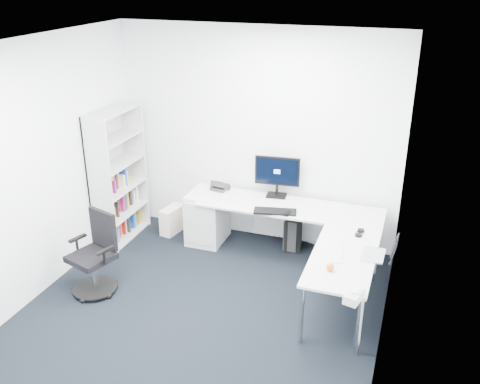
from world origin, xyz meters
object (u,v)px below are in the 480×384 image
(bookshelf, at_px, (118,176))
(task_chair, at_px, (91,255))
(monitor, at_px, (277,176))
(l_desk, at_px, (282,242))
(laptop, at_px, (374,246))

(bookshelf, relative_size, task_chair, 1.89)
(monitor, bearing_deg, l_desk, -73.31)
(l_desk, xyz_separation_m, bookshelf, (-2.17, 0.05, 0.53))
(l_desk, distance_m, bookshelf, 2.24)
(l_desk, height_order, monitor, monitor)
(l_desk, relative_size, bookshelf, 1.30)
(l_desk, bearing_deg, bookshelf, 178.68)
(monitor, xyz_separation_m, laptop, (1.31, -1.11, -0.15))
(bookshelf, bearing_deg, monitor, 14.46)
(bookshelf, xyz_separation_m, monitor, (1.94, 0.50, 0.06))
(task_chair, xyz_separation_m, laptop, (2.88, 0.64, 0.31))
(l_desk, xyz_separation_m, monitor, (-0.23, 0.55, 0.59))
(monitor, relative_size, laptop, 1.72)
(bookshelf, relative_size, monitor, 3.09)
(monitor, distance_m, laptop, 1.72)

